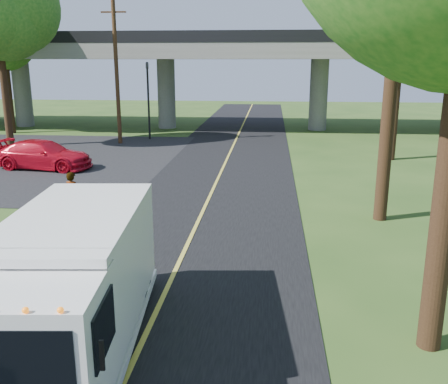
# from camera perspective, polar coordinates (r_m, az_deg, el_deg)

# --- Properties ---
(ground) EXTENTS (120.00, 120.00, 0.00)m
(ground) POSITION_cam_1_polar(r_m,az_deg,el_deg) (9.77, -10.20, -18.38)
(ground) COLOR #2B491A
(ground) RESTS_ON ground
(road) EXTENTS (7.00, 90.00, 0.02)m
(road) POSITION_cam_1_polar(r_m,az_deg,el_deg) (18.76, -2.14, -1.60)
(road) COLOR black
(road) RESTS_ON ground
(parking_lot) EXTENTS (16.00, 18.00, 0.01)m
(parking_lot) POSITION_cam_1_polar(r_m,az_deg,el_deg) (29.58, -21.65, 3.44)
(parking_lot) COLOR black
(parking_lot) RESTS_ON ground
(lane_line) EXTENTS (0.12, 90.00, 0.01)m
(lane_line) POSITION_cam_1_polar(r_m,az_deg,el_deg) (18.76, -2.14, -1.54)
(lane_line) COLOR gold
(lane_line) RESTS_ON road
(overpass) EXTENTS (54.00, 10.00, 7.30)m
(overpass) POSITION_cam_1_polar(r_m,az_deg,el_deg) (39.92, 2.03, 13.73)
(overpass) COLOR slate
(overpass) RESTS_ON ground
(traffic_signal) EXTENTS (0.18, 0.22, 5.20)m
(traffic_signal) POSITION_cam_1_polar(r_m,az_deg,el_deg) (34.93, -8.67, 11.19)
(traffic_signal) COLOR black
(traffic_signal) RESTS_ON ground
(utility_pole) EXTENTS (1.60, 0.26, 9.00)m
(utility_pole) POSITION_cam_1_polar(r_m,az_deg,el_deg) (33.35, -12.17, 13.27)
(utility_pole) COLOR #472D19
(utility_pole) RESTS_ON ground
(tree_left_far) EXTENTS (5.26, 5.16, 9.89)m
(tree_left_far) POSITION_cam_1_polar(r_m,az_deg,el_deg) (40.56, -23.89, 16.64)
(tree_left_far) COLOR #382314
(tree_left_far) RESTS_ON ground
(step_van) EXTENTS (2.83, 6.35, 2.59)m
(step_van) POSITION_cam_1_polar(r_m,az_deg,el_deg) (9.53, -17.18, -10.07)
(step_van) COLOR white
(step_van) RESTS_ON ground
(red_sedan) EXTENTS (5.13, 2.57, 1.43)m
(red_sedan) POSITION_cam_1_polar(r_m,az_deg,el_deg) (26.72, -19.93, 4.03)
(red_sedan) COLOR #B90B1D
(red_sedan) RESTS_ON ground
(pedestrian) EXTENTS (0.70, 0.59, 1.65)m
(pedestrian) POSITION_cam_1_polar(r_m,az_deg,el_deg) (17.90, -16.91, -0.35)
(pedestrian) COLOR gray
(pedestrian) RESTS_ON ground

